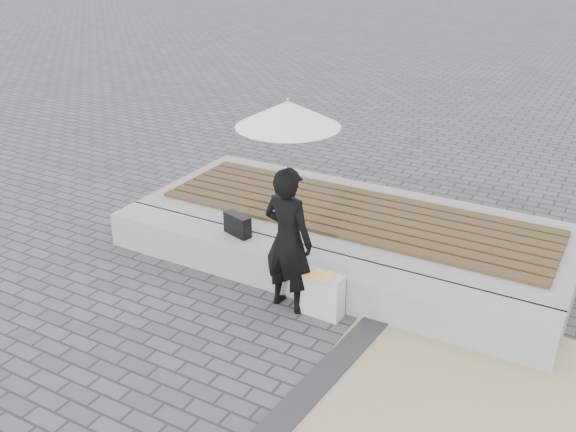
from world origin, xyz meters
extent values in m
plane|color=#4E4E53|center=(0.00, 0.00, 0.00)|extent=(80.00, 80.00, 0.00)
cube|color=#A6A6A0|center=(0.00, 1.60, 0.20)|extent=(5.00, 0.45, 0.40)
cube|color=#969591|center=(0.00, 2.80, 0.20)|extent=(5.00, 2.00, 0.40)
imported|color=black|center=(-0.02, 1.23, 0.75)|extent=(0.59, 0.43, 1.49)
cylinder|color=#A6A6AB|center=(-0.02, 1.23, 1.40)|extent=(0.02, 0.02, 0.95)
cone|color=white|center=(-0.02, 1.23, 2.00)|extent=(0.95, 0.95, 0.23)
sphere|color=#A6A6AB|center=(-0.02, 1.23, 2.13)|extent=(0.03, 0.03, 0.03)
cube|color=black|center=(-0.90, 1.67, 0.52)|extent=(0.36, 0.22, 0.24)
cube|color=silver|center=(0.34, 1.26, 0.23)|extent=(0.44, 0.20, 0.45)
cube|color=#F94356|center=(0.34, 1.21, 0.46)|extent=(0.32, 0.27, 0.01)
camera|label=1|loc=(2.72, -3.63, 3.57)|focal=40.47mm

